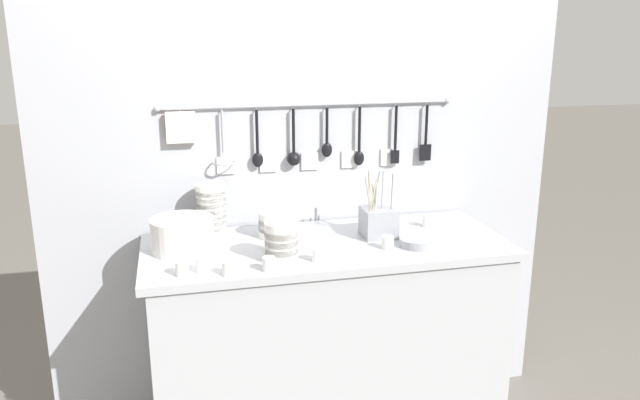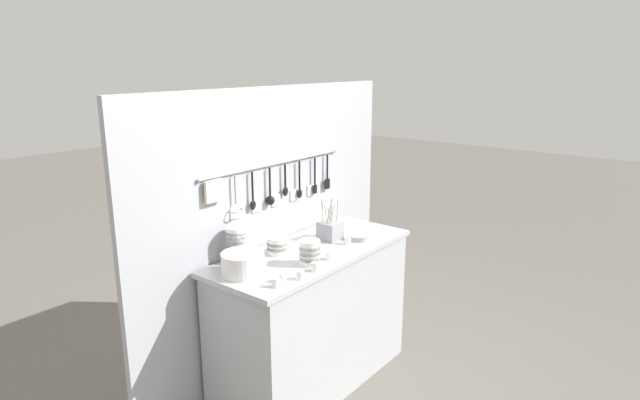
{
  "view_description": "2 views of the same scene",
  "coord_description": "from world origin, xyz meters",
  "px_view_note": "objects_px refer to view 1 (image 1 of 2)",
  "views": [
    {
      "loc": [
        -0.55,
        -2.17,
        1.69
      ],
      "look_at": [
        -0.03,
        -0.01,
        1.07
      ],
      "focal_mm": 35.0,
      "sensor_mm": 36.0,
      "label": 1
    },
    {
      "loc": [
        -2.36,
        -1.91,
        2.0
      ],
      "look_at": [
        0.08,
        0.0,
        1.19
      ],
      "focal_mm": 30.0,
      "sensor_mm": 36.0,
      "label": 2
    }
  ],
  "objects_px": {
    "cutlery_caddy": "(379,222)",
    "bowl_stack_wide_centre": "(281,241)",
    "bowl_stack_short_front": "(211,209)",
    "steel_mixing_bowl": "(417,242)",
    "cup_centre": "(269,264)",
    "cup_edge_near": "(318,255)",
    "cup_edge_far": "(388,242)",
    "plate_stack": "(182,235)",
    "cup_back_left": "(427,221)",
    "cup_front_left": "(228,268)",
    "cup_by_caddy": "(202,265)",
    "bowl_stack_back_corner": "(275,224)",
    "cup_mid_row": "(182,269)"
  },
  "relations": [
    {
      "from": "bowl_stack_back_corner",
      "to": "cup_edge_near",
      "type": "distance_m",
      "value": 0.32
    },
    {
      "from": "bowl_stack_short_front",
      "to": "cup_centre",
      "type": "distance_m",
      "value": 0.47
    },
    {
      "from": "bowl_stack_wide_centre",
      "to": "cup_front_left",
      "type": "distance_m",
      "value": 0.22
    },
    {
      "from": "plate_stack",
      "to": "cup_edge_far",
      "type": "relative_size",
      "value": 4.69
    },
    {
      "from": "bowl_stack_short_front",
      "to": "cup_mid_row",
      "type": "xyz_separation_m",
      "value": [
        -0.13,
        -0.41,
        -0.08
      ]
    },
    {
      "from": "cup_edge_far",
      "to": "cup_front_left",
      "type": "bearing_deg",
      "value": -168.52
    },
    {
      "from": "bowl_stack_short_front",
      "to": "cup_back_left",
      "type": "height_order",
      "value": "bowl_stack_short_front"
    },
    {
      "from": "cup_centre",
      "to": "bowl_stack_back_corner",
      "type": "bearing_deg",
      "value": 77.1
    },
    {
      "from": "cutlery_caddy",
      "to": "cup_centre",
      "type": "relative_size",
      "value": 5.5
    },
    {
      "from": "cup_mid_row",
      "to": "cup_by_caddy",
      "type": "relative_size",
      "value": 1.0
    },
    {
      "from": "cup_by_caddy",
      "to": "cup_centre",
      "type": "bearing_deg",
      "value": -10.7
    },
    {
      "from": "bowl_stack_back_corner",
      "to": "cutlery_caddy",
      "type": "xyz_separation_m",
      "value": [
        0.39,
        -0.09,
        0.01
      ]
    },
    {
      "from": "cup_by_caddy",
      "to": "cup_edge_far",
      "type": "height_order",
      "value": "same"
    },
    {
      "from": "cup_edge_near",
      "to": "bowl_stack_back_corner",
      "type": "bearing_deg",
      "value": 108.85
    },
    {
      "from": "cutlery_caddy",
      "to": "cup_centre",
      "type": "distance_m",
      "value": 0.54
    },
    {
      "from": "cup_mid_row",
      "to": "cup_edge_far",
      "type": "relative_size",
      "value": 1.0
    },
    {
      "from": "cup_by_caddy",
      "to": "cup_front_left",
      "type": "bearing_deg",
      "value": -30.62
    },
    {
      "from": "bowl_stack_short_front",
      "to": "steel_mixing_bowl",
      "type": "height_order",
      "value": "bowl_stack_short_front"
    },
    {
      "from": "steel_mixing_bowl",
      "to": "cutlery_caddy",
      "type": "xyz_separation_m",
      "value": [
        -0.11,
        0.14,
        0.04
      ]
    },
    {
      "from": "bowl_stack_short_front",
      "to": "cup_edge_far",
      "type": "xyz_separation_m",
      "value": [
        0.62,
        -0.32,
        -0.08
      ]
    },
    {
      "from": "bowl_stack_wide_centre",
      "to": "plate_stack",
      "type": "distance_m",
      "value": 0.38
    },
    {
      "from": "cutlery_caddy",
      "to": "bowl_stack_wide_centre",
      "type": "bearing_deg",
      "value": -157.57
    },
    {
      "from": "bowl_stack_short_front",
      "to": "cutlery_caddy",
      "type": "bearing_deg",
      "value": -15.5
    },
    {
      "from": "cup_back_left",
      "to": "cup_centre",
      "type": "height_order",
      "value": "same"
    },
    {
      "from": "cup_edge_near",
      "to": "plate_stack",
      "type": "bearing_deg",
      "value": 153.96
    },
    {
      "from": "cup_by_caddy",
      "to": "cup_edge_near",
      "type": "bearing_deg",
      "value": 0.92
    },
    {
      "from": "cup_centre",
      "to": "cup_back_left",
      "type": "bearing_deg",
      "value": 24.64
    },
    {
      "from": "cup_edge_near",
      "to": "bowl_stack_short_front",
      "type": "bearing_deg",
      "value": 131.51
    },
    {
      "from": "cup_back_left",
      "to": "cup_edge_near",
      "type": "bearing_deg",
      "value": -152.25
    },
    {
      "from": "cup_front_left",
      "to": "bowl_stack_wide_centre",
      "type": "bearing_deg",
      "value": 25.59
    },
    {
      "from": "steel_mixing_bowl",
      "to": "cup_by_caddy",
      "type": "distance_m",
      "value": 0.8
    },
    {
      "from": "bowl_stack_wide_centre",
      "to": "bowl_stack_short_front",
      "type": "height_order",
      "value": "bowl_stack_short_front"
    },
    {
      "from": "bowl_stack_wide_centre",
      "to": "cup_by_caddy",
      "type": "distance_m",
      "value": 0.28
    },
    {
      "from": "bowl_stack_back_corner",
      "to": "cup_front_left",
      "type": "xyz_separation_m",
      "value": [
        -0.21,
        -0.35,
        -0.03
      ]
    },
    {
      "from": "cup_centre",
      "to": "cup_by_caddy",
      "type": "xyz_separation_m",
      "value": [
        -0.22,
        0.04,
        0.0
      ]
    },
    {
      "from": "cutlery_caddy",
      "to": "cup_front_left",
      "type": "bearing_deg",
      "value": -156.54
    },
    {
      "from": "cup_edge_far",
      "to": "cup_back_left",
      "type": "bearing_deg",
      "value": 40.49
    },
    {
      "from": "steel_mixing_bowl",
      "to": "cup_front_left",
      "type": "distance_m",
      "value": 0.72
    },
    {
      "from": "plate_stack",
      "to": "cup_centre",
      "type": "relative_size",
      "value": 4.69
    },
    {
      "from": "cup_front_left",
      "to": "cup_edge_near",
      "type": "xyz_separation_m",
      "value": [
        0.32,
        0.06,
        0.0
      ]
    },
    {
      "from": "cup_by_caddy",
      "to": "cutlery_caddy",
      "type": "bearing_deg",
      "value": 17.3
    },
    {
      "from": "cup_by_caddy",
      "to": "cup_edge_far",
      "type": "relative_size",
      "value": 1.0
    },
    {
      "from": "cutlery_caddy",
      "to": "plate_stack",
      "type": "bearing_deg",
      "value": 178.93
    },
    {
      "from": "cup_back_left",
      "to": "cup_front_left",
      "type": "bearing_deg",
      "value": -158.51
    },
    {
      "from": "cup_front_left",
      "to": "cup_centre",
      "type": "xyz_separation_m",
      "value": [
        0.14,
        0.01,
        0.0
      ]
    },
    {
      "from": "steel_mixing_bowl",
      "to": "cutlery_caddy",
      "type": "relative_size",
      "value": 0.51
    },
    {
      "from": "bowl_stack_back_corner",
      "to": "cup_edge_far",
      "type": "height_order",
      "value": "bowl_stack_back_corner"
    },
    {
      "from": "bowl_stack_short_front",
      "to": "cup_edge_near",
      "type": "bearing_deg",
      "value": -48.49
    },
    {
      "from": "plate_stack",
      "to": "cup_edge_near",
      "type": "height_order",
      "value": "plate_stack"
    },
    {
      "from": "bowl_stack_wide_centre",
      "to": "bowl_stack_short_front",
      "type": "relative_size",
      "value": 0.69
    }
  ]
}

